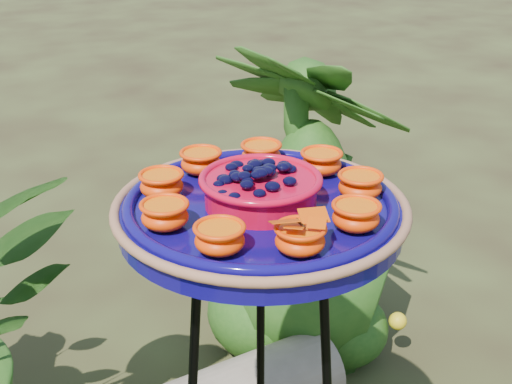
% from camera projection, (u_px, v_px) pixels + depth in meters
% --- Properties ---
extents(feeder_dish, '(0.59, 0.59, 0.11)m').
position_uv_depth(feeder_dish, '(261.00, 206.00, 1.11)').
color(feeder_dish, '#0E0759').
rests_on(feeder_dish, tripod_stand).
extents(shrub_back_right, '(0.76, 0.76, 0.99)m').
position_uv_depth(shrub_back_right, '(309.00, 207.00, 2.08)').
color(shrub_back_right, '#204D14').
rests_on(shrub_back_right, ground).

